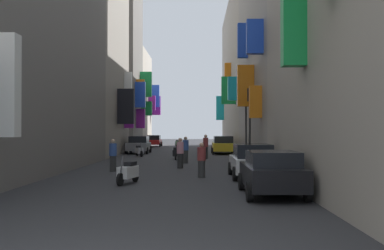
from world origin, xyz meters
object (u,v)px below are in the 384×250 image
parked_car_red (154,141)px  pedestrian_near_left (113,156)px  pedestrian_mid_street (206,147)px  pedestrian_far_away (186,150)px  traffic_light_far_corner (246,113)px  scooter_white (128,172)px  parked_car_yellow (223,145)px  scooter_silver (139,151)px  traffic_light_near_corner (250,113)px  parked_car_white (252,160)px  parked_car_grey (139,144)px  parked_car_black (272,172)px  scooter_green (178,143)px  pedestrian_near_right (202,160)px  scooter_black (176,153)px  parked_car_green (223,143)px  pedestrian_crossing (180,153)px

parked_car_red → pedestrian_near_left: pedestrian_near_left is taller
pedestrian_mid_street → pedestrian_far_away: (-1.34, -4.65, -0.04)m
traffic_light_far_corner → scooter_white: bearing=-117.9°
pedestrian_near_left → parked_car_yellow: bearing=69.5°
scooter_silver → traffic_light_far_corner: traffic_light_far_corner is taller
pedestrian_far_away → traffic_light_far_corner: (3.78, -0.33, 2.32)m
traffic_light_near_corner → traffic_light_far_corner: (-0.04, 1.73, 0.08)m
scooter_white → pedestrian_mid_street: 16.16m
parked_car_yellow → scooter_white: parked_car_yellow is taller
parked_car_white → scooter_silver: 17.82m
parked_car_grey → parked_car_red: 16.29m
parked_car_red → traffic_light_far_corner: 30.32m
parked_car_black → traffic_light_far_corner: size_ratio=0.86×
scooter_green → traffic_light_near_corner: 30.08m
scooter_green → pedestrian_near_left: 33.39m
pedestrian_near_right → pedestrian_far_away: pedestrian_far_away is taller
pedestrian_near_left → pedestrian_near_right: size_ratio=1.06×
parked_car_white → parked_car_grey: size_ratio=0.98×
parked_car_white → parked_car_red: bearing=101.9°
parked_car_yellow → scooter_white: 23.05m
parked_car_yellow → scooter_white: (-4.91, -22.52, -0.35)m
parked_car_red → pedestrian_near_left: bearing=-87.9°
scooter_silver → scooter_green: bearing=83.6°
scooter_silver → pedestrian_mid_street: size_ratio=1.04×
traffic_light_near_corner → traffic_light_far_corner: traffic_light_far_corner is taller
scooter_black → scooter_white: size_ratio=1.02×
parked_car_grey → pedestrian_mid_street: pedestrian_mid_street is taller
parked_car_yellow → parked_car_grey: bearing=172.3°
pedestrian_mid_street → traffic_light_near_corner: size_ratio=0.39×
pedestrian_near_right → scooter_silver: bearing=106.7°
parked_car_green → parked_car_black: bearing=-90.1°
pedestrian_near_right → pedestrian_mid_street: bearing=88.3°
parked_car_grey → pedestrian_crossing: bearing=-74.9°
scooter_white → pedestrian_mid_street: (3.28, 15.82, 0.42)m
scooter_green → pedestrian_mid_street: 22.94m
parked_car_white → pedestrian_near_left: 7.29m
parked_car_white → scooter_black: (-3.99, 12.70, -0.31)m
scooter_black → pedestrian_near_left: (-2.68, -9.75, 0.36)m
parked_car_red → pedestrian_mid_street: (6.10, -24.01, 0.13)m
parked_car_white → traffic_light_far_corner: bearing=85.9°
scooter_silver → scooter_green: same height
parked_car_yellow → pedestrian_far_away: 11.74m
parked_car_red → pedestrian_far_away: size_ratio=2.41×
parked_car_black → scooter_green: size_ratio=2.22×
parked_car_white → parked_car_yellow: size_ratio=0.93×
parked_car_black → pedestrian_crossing: size_ratio=2.42×
pedestrian_near_right → parked_car_green: bearing=84.9°
scooter_black → pedestrian_near_left: size_ratio=1.15×
parked_car_white → parked_car_red: (-7.92, 37.55, -0.03)m
scooter_white → pedestrian_near_left: 5.46m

